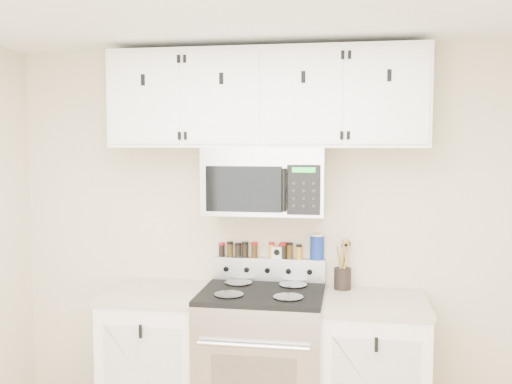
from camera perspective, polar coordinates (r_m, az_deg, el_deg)
back_wall at (r=3.86m, az=1.34°, el=-4.31°), size 3.50×0.01×2.50m
range at (r=3.76m, az=0.61°, el=-16.66°), size 0.76×0.65×1.10m
base_cabinet_left at (r=3.94m, az=-9.70°, el=-16.06°), size 0.64×0.62×0.92m
base_cabinet_right at (r=3.76m, az=11.63°, el=-17.20°), size 0.64×0.62×0.92m
microwave at (r=3.63m, az=0.94°, el=1.14°), size 0.76×0.44×0.42m
upper_cabinets at (r=3.66m, az=1.00°, el=9.32°), size 2.00×0.35×0.62m
utensil_crock at (r=3.79m, az=8.65°, el=-8.38°), size 0.11×0.11×0.32m
kitchen_timer at (r=3.84m, az=2.15°, el=-6.05°), size 0.07×0.06×0.08m
salt_canister at (r=3.81m, az=6.12°, el=-5.45°), size 0.09×0.09×0.17m
spice_jar_0 at (r=3.90m, az=-3.45°, el=-5.75°), size 0.04×0.04×0.09m
spice_jar_1 at (r=3.89m, az=-2.61°, el=-5.72°), size 0.04×0.04×0.10m
spice_jar_2 at (r=3.88m, az=-1.82°, el=-5.81°), size 0.04×0.04×0.09m
spice_jar_3 at (r=3.88m, az=-1.80°, el=-5.85°), size 0.04×0.04×0.09m
spice_jar_4 at (r=3.87m, az=-1.12°, el=-5.76°), size 0.05×0.05×0.10m
spice_jar_5 at (r=3.86m, az=-0.17°, el=-5.79°), size 0.04×0.04×0.10m
spice_jar_6 at (r=3.84m, az=1.58°, el=-5.82°), size 0.04×0.04×0.11m
spice_jar_7 at (r=3.83m, az=2.56°, el=-5.92°), size 0.04×0.04×0.10m
spice_jar_8 at (r=3.83m, az=2.74°, el=-5.85°), size 0.05×0.05×0.11m
spice_jar_9 at (r=3.83m, az=3.38°, el=-5.86°), size 0.04×0.04×0.11m
spice_jar_10 at (r=3.82m, az=4.31°, el=-5.96°), size 0.04×0.04×0.10m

